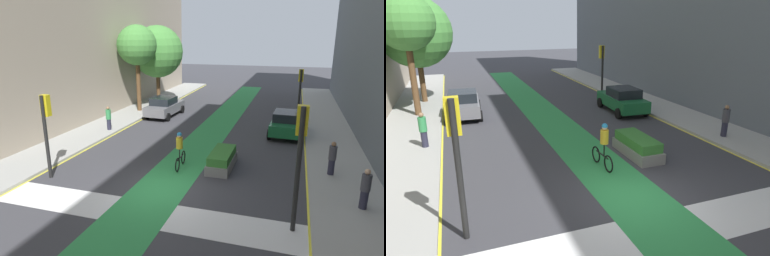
% 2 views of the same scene
% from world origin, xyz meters
% --- Properties ---
extents(ground_plane, '(120.00, 120.00, 0.00)m').
position_xyz_m(ground_plane, '(0.00, 0.00, 0.00)').
color(ground_plane, '#38383D').
extents(bike_lane_paint, '(2.40, 60.00, 0.01)m').
position_xyz_m(bike_lane_paint, '(-0.03, 0.00, 0.00)').
color(bike_lane_paint, '#2D8C47').
rests_on(bike_lane_paint, ground_plane).
extents(crosswalk_band, '(12.00, 1.80, 0.01)m').
position_xyz_m(crosswalk_band, '(0.00, -2.00, 0.00)').
color(crosswalk_band, silver).
rests_on(crosswalk_band, ground_plane).
extents(sidewalk_left, '(3.00, 60.00, 0.15)m').
position_xyz_m(sidewalk_left, '(-7.50, 0.00, 0.07)').
color(sidewalk_left, '#9E9E99').
rests_on(sidewalk_left, ground_plane).
extents(curb_stripe_left, '(0.16, 60.00, 0.01)m').
position_xyz_m(curb_stripe_left, '(-6.00, 0.00, 0.01)').
color(curb_stripe_left, yellow).
rests_on(curb_stripe_left, ground_plane).
extents(sidewalk_right, '(3.00, 60.00, 0.15)m').
position_xyz_m(sidewalk_right, '(7.50, 0.00, 0.07)').
color(sidewalk_right, '#9E9E99').
rests_on(sidewalk_right, ground_plane).
extents(curb_stripe_right, '(0.16, 60.00, 0.01)m').
position_xyz_m(curb_stripe_right, '(6.00, 0.00, 0.01)').
color(curb_stripe_right, yellow).
rests_on(curb_stripe_right, ground_plane).
extents(traffic_signal_near_right, '(0.35, 0.52, 4.24)m').
position_xyz_m(traffic_signal_near_right, '(5.42, -1.42, 2.98)').
color(traffic_signal_near_right, black).
rests_on(traffic_signal_near_right, ground_plane).
extents(traffic_signal_near_left, '(0.35, 0.52, 3.81)m').
position_xyz_m(traffic_signal_near_left, '(-5.29, -0.24, 2.69)').
color(traffic_signal_near_left, black).
rests_on(traffic_signal_near_left, ground_plane).
extents(traffic_signal_far_right, '(0.35, 0.52, 3.82)m').
position_xyz_m(traffic_signal_far_right, '(5.51, 14.69, 2.69)').
color(traffic_signal_far_right, black).
rests_on(traffic_signal_far_right, ground_plane).
extents(car_green_right_far, '(2.19, 4.28, 1.57)m').
position_xyz_m(car_green_right_far, '(4.78, 9.88, 0.80)').
color(car_green_right_far, '#196033').
rests_on(car_green_right_far, ground_plane).
extents(car_grey_left_far, '(2.18, 4.28, 1.57)m').
position_xyz_m(car_grey_left_far, '(-4.72, 12.29, 0.80)').
color(car_grey_left_far, slate).
rests_on(car_grey_left_far, ground_plane).
extents(cyclist_in_lane, '(0.32, 1.73, 1.86)m').
position_xyz_m(cyclist_in_lane, '(0.02, 2.45, 0.97)').
color(cyclist_in_lane, black).
rests_on(cyclist_in_lane, ground_plane).
extents(pedestrian_sidewalk_right_a, '(0.34, 0.34, 1.57)m').
position_xyz_m(pedestrian_sidewalk_right_a, '(6.99, 3.46, 0.94)').
color(pedestrian_sidewalk_right_a, '#262638').
rests_on(pedestrian_sidewalk_right_a, sidewalk_right).
extents(pedestrian_sidewalk_left_a, '(0.34, 0.34, 1.59)m').
position_xyz_m(pedestrian_sidewalk_left_a, '(-6.64, 7.04, 0.95)').
color(pedestrian_sidewalk_left_a, '#262638').
rests_on(pedestrian_sidewalk_left_a, sidewalk_left).
extents(pedestrian_sidewalk_right_b, '(0.34, 0.34, 1.55)m').
position_xyz_m(pedestrian_sidewalk_right_b, '(7.86, 0.48, 0.93)').
color(pedestrian_sidewalk_right_b, '#262638').
rests_on(pedestrian_sidewalk_right_b, sidewalk_right).
extents(street_tree_near, '(4.69, 4.69, 7.04)m').
position_xyz_m(street_tree_near, '(-7.14, 16.83, 4.83)').
color(street_tree_near, brown).
rests_on(street_tree_near, sidewalk_left).
extents(street_tree_far, '(3.23, 3.23, 6.99)m').
position_xyz_m(street_tree_far, '(-7.31, 13.07, 5.47)').
color(street_tree_far, brown).
rests_on(street_tree_far, sidewalk_left).
extents(median_planter, '(1.09, 2.66, 0.85)m').
position_xyz_m(median_planter, '(1.97, 3.15, 0.40)').
color(median_planter, slate).
rests_on(median_planter, ground_plane).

